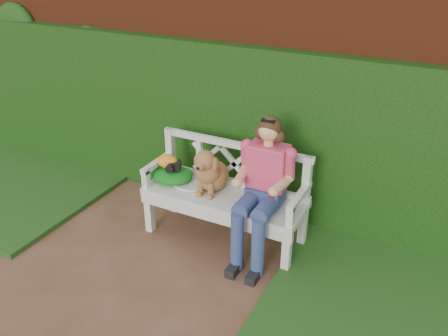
% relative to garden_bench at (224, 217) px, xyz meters
% --- Properties ---
extents(ground, '(60.00, 60.00, 0.00)m').
position_rel_garden_bench_xyz_m(ground, '(-0.44, -1.07, -0.24)').
color(ground, brown).
extents(brick_wall, '(10.00, 0.30, 2.20)m').
position_rel_garden_bench_xyz_m(brick_wall, '(-0.44, 0.83, 0.86)').
color(brick_wall, maroon).
rests_on(brick_wall, ground).
extents(ivy_hedge, '(10.00, 0.18, 1.70)m').
position_rel_garden_bench_xyz_m(ivy_hedge, '(-0.44, 0.61, 0.61)').
color(ivy_hedge, '#265D16').
rests_on(ivy_hedge, ground).
extents(grass_left, '(2.60, 2.00, 0.05)m').
position_rel_garden_bench_xyz_m(grass_left, '(-2.84, -0.17, -0.21)').
color(grass_left, '#133C0D').
rests_on(grass_left, ground).
extents(grass_right, '(2.60, 2.00, 0.05)m').
position_rel_garden_bench_xyz_m(grass_right, '(1.96, -0.17, -0.21)').
color(grass_right, '#133C0D').
rests_on(grass_right, ground).
extents(garden_bench, '(1.64, 0.78, 0.48)m').
position_rel_garden_bench_xyz_m(garden_bench, '(0.00, 0.00, 0.00)').
color(garden_bench, white).
rests_on(garden_bench, ground).
extents(seated_woman, '(0.62, 0.76, 1.22)m').
position_rel_garden_bench_xyz_m(seated_woman, '(0.40, -0.02, 0.37)').
color(seated_woman, '#F73963').
rests_on(seated_woman, ground).
extents(dog, '(0.35, 0.44, 0.46)m').
position_rel_garden_bench_xyz_m(dog, '(-0.14, 0.01, 0.47)').
color(dog, '#955126').
rests_on(dog, garden_bench).
extents(tennis_racket, '(0.68, 0.45, 0.03)m').
position_rel_garden_bench_xyz_m(tennis_racket, '(-0.39, 0.00, 0.26)').
color(tennis_racket, silver).
rests_on(tennis_racket, garden_bench).
extents(green_bag, '(0.48, 0.41, 0.14)m').
position_rel_garden_bench_xyz_m(green_bag, '(-0.56, -0.00, 0.31)').
color(green_bag, green).
rests_on(green_bag, garden_bench).
extents(camera_item, '(0.15, 0.13, 0.09)m').
position_rel_garden_bench_xyz_m(camera_item, '(-0.52, -0.02, 0.43)').
color(camera_item, black).
rests_on(camera_item, green_bag).
extents(baseball_glove, '(0.22, 0.17, 0.13)m').
position_rel_garden_bench_xyz_m(baseball_glove, '(-0.59, -0.01, 0.45)').
color(baseball_glove, orange).
rests_on(baseball_glove, green_bag).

